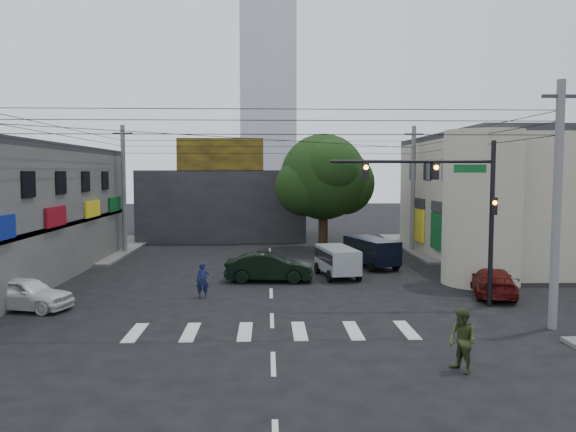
{
  "coord_description": "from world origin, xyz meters",
  "views": [
    {
      "loc": [
        -0.16,
        -24.74,
        5.85
      ],
      "look_at": [
        0.89,
        4.0,
        3.6
      ],
      "focal_mm": 35.0,
      "sensor_mm": 36.0,
      "label": 1
    }
  ],
  "objects": [
    {
      "name": "building_right",
      "position": [
        18.0,
        13.0,
        4.0
      ],
      "size": [
        14.0,
        18.0,
        8.0
      ],
      "primitive_type": "cube",
      "color": "#A19980",
      "rests_on": "ground"
    },
    {
      "name": "sidewalk_far_right",
      "position": [
        18.0,
        18.0,
        0.07
      ],
      "size": [
        16.0,
        16.0,
        0.15
      ],
      "primitive_type": "cube",
      "color": "#514F4C",
      "rests_on": "ground"
    },
    {
      "name": "pedestrian_olive",
      "position": [
        5.5,
        -8.93,
        0.94
      ],
      "size": [
        1.46,
        1.41,
        1.89
      ],
      "primitive_type": "imported",
      "rotation": [
        0.0,
        0.0,
        -1.15
      ],
      "color": "#343D1C",
      "rests_on": "ground"
    },
    {
      "name": "street_tree",
      "position": [
        4.0,
        17.0,
        5.47
      ],
      "size": [
        6.4,
        6.4,
        8.7
      ],
      "color": "black",
      "rests_on": "ground"
    },
    {
      "name": "billboard",
      "position": [
        -4.0,
        21.1,
        7.3
      ],
      "size": [
        7.0,
        0.3,
        2.6
      ],
      "primitive_type": "cube",
      "color": "olive",
      "rests_on": "building_far"
    },
    {
      "name": "sidewalk_far_left",
      "position": [
        -18.0,
        18.0,
        0.07
      ],
      "size": [
        16.0,
        16.0,
        0.15
      ],
      "primitive_type": "cube",
      "color": "#514F4C",
      "rests_on": "ground"
    },
    {
      "name": "dark_sedan",
      "position": [
        -0.09,
        4.97,
        0.77
      ],
      "size": [
        2.21,
        4.87,
        1.54
      ],
      "primitive_type": "imported",
      "rotation": [
        0.0,
        0.0,
        1.51
      ],
      "color": "black",
      "rests_on": "ground"
    },
    {
      "name": "utility_pole_far_left",
      "position": [
        -10.5,
        16.0,
        4.6
      ],
      "size": [
        0.32,
        0.32,
        9.2
      ],
      "primitive_type": "cylinder",
      "color": "#59595B",
      "rests_on": "ground"
    },
    {
      "name": "maroon_sedan",
      "position": [
        10.5,
        1.12,
        0.65
      ],
      "size": [
        3.99,
        5.39,
        1.31
      ],
      "primitive_type": "imported",
      "rotation": [
        0.0,
        0.0,
        2.89
      ],
      "color": "#4A0D0A",
      "rests_on": "ground"
    },
    {
      "name": "traffic_gantry",
      "position": [
        7.82,
        -1.0,
        4.83
      ],
      "size": [
        7.1,
        0.35,
        7.2
      ],
      "color": "black",
      "rests_on": "ground"
    },
    {
      "name": "white_compact",
      "position": [
        -10.5,
        -0.86,
        0.7
      ],
      "size": [
        3.69,
        4.94,
        1.41
      ],
      "primitive_type": "imported",
      "rotation": [
        0.0,
        0.0,
        1.31
      ],
      "color": "silver",
      "rests_on": "ground"
    },
    {
      "name": "silver_minivan",
      "position": [
        3.71,
        6.09,
        0.83
      ],
      "size": [
        4.38,
        2.85,
        1.66
      ],
      "primitive_type": null,
      "rotation": [
        0.0,
        0.0,
        1.73
      ],
      "color": "#A6A9AE",
      "rests_on": "ground"
    },
    {
      "name": "tower_distant",
      "position": [
        0.0,
        70.0,
        22.0
      ],
      "size": [
        9.0,
        9.0,
        44.0
      ],
      "primitive_type": "cube",
      "color": "silver",
      "rests_on": "ground"
    },
    {
      "name": "building_far",
      "position": [
        -4.0,
        26.0,
        3.0
      ],
      "size": [
        14.0,
        10.0,
        6.0
      ],
      "primitive_type": "cube",
      "color": "#232326",
      "rests_on": "ground"
    },
    {
      "name": "utility_pole_near_right",
      "position": [
        10.5,
        -4.5,
        4.6
      ],
      "size": [
        0.32,
        0.32,
        9.2
      ],
      "primitive_type": "cylinder",
      "color": "#59595B",
      "rests_on": "ground"
    },
    {
      "name": "navy_van",
      "position": [
        6.22,
        9.3,
        0.89
      ],
      "size": [
        5.42,
        4.29,
        1.77
      ],
      "primitive_type": null,
      "rotation": [
        0.0,
        0.0,
        1.88
      ],
      "color": "black",
      "rests_on": "ground"
    },
    {
      "name": "corner_column",
      "position": [
        11.0,
        4.0,
        4.0
      ],
      "size": [
        4.0,
        4.0,
        8.0
      ],
      "primitive_type": "cylinder",
      "color": "#A19980",
      "rests_on": "ground"
    },
    {
      "name": "traffic_officer",
      "position": [
        -3.19,
        1.15,
        0.82
      ],
      "size": [
        0.66,
        0.48,
        1.64
      ],
      "primitive_type": "imported",
      "rotation": [
        0.0,
        0.0,
        0.08
      ],
      "color": "#121B41",
      "rests_on": "ground"
    },
    {
      "name": "ground",
      "position": [
        0.0,
        0.0,
        0.0
      ],
      "size": [
        160.0,
        160.0,
        0.0
      ],
      "primitive_type": "plane",
      "color": "black",
      "rests_on": "ground"
    },
    {
      "name": "utility_pole_far_right",
      "position": [
        10.5,
        16.0,
        4.6
      ],
      "size": [
        0.32,
        0.32,
        9.2
      ],
      "primitive_type": "cylinder",
      "color": "#59595B",
      "rests_on": "ground"
    }
  ]
}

